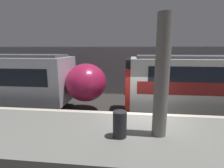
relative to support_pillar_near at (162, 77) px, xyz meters
name	(u,v)px	position (x,y,z in m)	size (l,w,h in m)	color
ground_plane	(143,136)	(-0.34, 1.91, -3.01)	(120.00, 120.00, 0.00)	#33302D
platform	(147,148)	(-0.34, 0.06, -2.46)	(40.00, 3.71, 1.11)	slate
station_rear_barrier	(139,71)	(-0.34, 9.25, -1.01)	(50.00, 0.15, 4.01)	#939399
support_pillar_near	(162,77)	(0.00, 0.00, 0.00)	(0.45, 0.45, 3.82)	slate
trash_bin	(120,124)	(-1.27, -0.29, -1.48)	(0.44, 0.44, 0.85)	#232328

